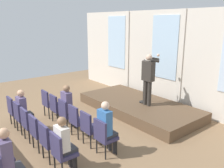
# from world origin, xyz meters

# --- Properties ---
(ground_plane) EXTENTS (15.06, 15.06, 0.00)m
(ground_plane) POSITION_xyz_m (0.00, 0.00, 0.00)
(ground_plane) COLOR #846647
(rear_partition) EXTENTS (10.53, 0.14, 3.60)m
(rear_partition) POSITION_xyz_m (0.03, 5.79, 1.83)
(rear_partition) COLOR silver
(rear_partition) RESTS_ON ground
(stage_platform) EXTENTS (4.49, 2.15, 0.36)m
(stage_platform) POSITION_xyz_m (0.00, 4.42, 0.18)
(stage_platform) COLOR brown
(stage_platform) RESTS_ON ground
(speaker) EXTENTS (0.50, 0.69, 1.78)m
(speaker) POSITION_xyz_m (0.43, 4.42, 1.39)
(speaker) COLOR #332D28
(speaker) RESTS_ON stage_platform
(mic_stand) EXTENTS (0.28, 0.28, 1.55)m
(mic_stand) POSITION_xyz_m (0.14, 4.52, 0.69)
(mic_stand) COLOR black
(mic_stand) RESTS_ON stage_platform
(chair_r0_c0) EXTENTS (0.46, 0.44, 0.94)m
(chair_r0_c0) POSITION_xyz_m (-1.56, 1.68, 0.53)
(chair_r0_c0) COLOR black
(chair_r0_c0) RESTS_ON ground
(chair_r0_c1) EXTENTS (0.46, 0.44, 0.94)m
(chair_r0_c1) POSITION_xyz_m (-0.94, 1.68, 0.53)
(chair_r0_c1) COLOR black
(chair_r0_c1) RESTS_ON ground
(chair_r0_c2) EXTENTS (0.46, 0.44, 0.94)m
(chair_r0_c2) POSITION_xyz_m (-0.31, 1.68, 0.53)
(chair_r0_c2) COLOR black
(chair_r0_c2) RESTS_ON ground
(audience_r0_c2) EXTENTS (0.36, 0.39, 1.38)m
(audience_r0_c2) POSITION_xyz_m (-0.31, 1.76, 0.76)
(audience_r0_c2) COLOR #2D2D33
(audience_r0_c2) RESTS_ON ground
(chair_r0_c3) EXTENTS (0.46, 0.44, 0.94)m
(chair_r0_c3) POSITION_xyz_m (0.31, 1.68, 0.53)
(chair_r0_c3) COLOR black
(chair_r0_c3) RESTS_ON ground
(chair_r0_c4) EXTENTS (0.46, 0.44, 0.94)m
(chair_r0_c4) POSITION_xyz_m (0.94, 1.68, 0.53)
(chair_r0_c4) COLOR black
(chair_r0_c4) RESTS_ON ground
(chair_r0_c5) EXTENTS (0.46, 0.44, 0.94)m
(chair_r0_c5) POSITION_xyz_m (1.56, 1.68, 0.53)
(chair_r0_c5) COLOR black
(chair_r0_c5) RESTS_ON ground
(audience_r0_c5) EXTENTS (0.36, 0.39, 1.38)m
(audience_r0_c5) POSITION_xyz_m (1.56, 1.76, 0.76)
(audience_r0_c5) COLOR #2D2D33
(audience_r0_c5) RESTS_ON ground
(chair_r1_c0) EXTENTS (0.46, 0.44, 0.94)m
(chair_r1_c0) POSITION_xyz_m (-1.56, 0.55, 0.53)
(chair_r1_c0) COLOR black
(chair_r1_c0) RESTS_ON ground
(chair_r1_c1) EXTENTS (0.46, 0.44, 0.94)m
(chair_r1_c1) POSITION_xyz_m (-0.94, 0.55, 0.53)
(chair_r1_c1) COLOR black
(chair_r1_c1) RESTS_ON ground
(audience_r1_c1) EXTENTS (0.36, 0.39, 1.30)m
(audience_r1_c1) POSITION_xyz_m (-0.94, 0.63, 0.72)
(audience_r1_c1) COLOR #2D2D33
(audience_r1_c1) RESTS_ON ground
(chair_r1_c2) EXTENTS (0.46, 0.44, 0.94)m
(chair_r1_c2) POSITION_xyz_m (-0.31, 0.55, 0.53)
(chair_r1_c2) COLOR black
(chair_r1_c2) RESTS_ON ground
(chair_r1_c3) EXTENTS (0.46, 0.44, 0.94)m
(chair_r1_c3) POSITION_xyz_m (0.31, 0.55, 0.53)
(chair_r1_c3) COLOR black
(chair_r1_c3) RESTS_ON ground
(chair_r1_c4) EXTENTS (0.46, 0.44, 0.94)m
(chair_r1_c4) POSITION_xyz_m (0.94, 0.55, 0.53)
(chair_r1_c4) COLOR black
(chair_r1_c4) RESTS_ON ground
(chair_r1_c5) EXTENTS (0.46, 0.44, 0.94)m
(chair_r1_c5) POSITION_xyz_m (1.56, 0.55, 0.53)
(chair_r1_c5) COLOR black
(chair_r1_c5) RESTS_ON ground
(audience_r1_c5) EXTENTS (0.36, 0.39, 1.29)m
(audience_r1_c5) POSITION_xyz_m (1.56, 0.63, 0.72)
(audience_r1_c5) COLOR #2D2D33
(audience_r1_c5) RESTS_ON ground
(audience_r2_c5) EXTENTS (0.36, 0.39, 1.38)m
(audience_r2_c5) POSITION_xyz_m (1.56, -0.50, 0.76)
(audience_r2_c5) COLOR #2D2D33
(audience_r2_c5) RESTS_ON ground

